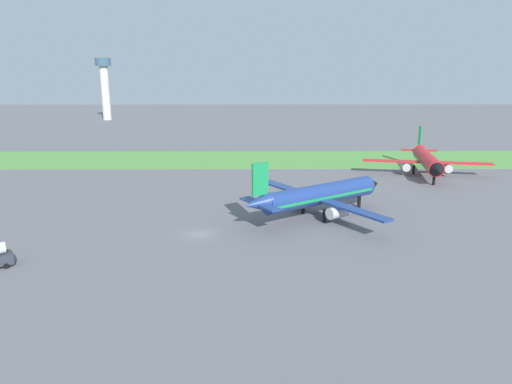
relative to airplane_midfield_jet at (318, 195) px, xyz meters
name	(u,v)px	position (x,y,z in m)	size (l,w,h in m)	color
ground_plane	(200,234)	(-19.93, -8.76, -4.00)	(600.00, 600.00, 0.00)	slate
grass_taxiway_strip	(224,159)	(-19.93, 55.79, -3.96)	(360.00, 28.00, 0.08)	#549342
airplane_midfield_jet	(318,195)	(0.00, 0.00, 0.00)	(27.38, 27.27, 11.11)	navy
airplane_parked_jet_far	(427,160)	(31.42, 33.68, -0.09)	(30.57, 30.13, 10.86)	red
control_tower	(105,83)	(-89.19, 172.47, 15.07)	(8.00, 8.00, 31.89)	silver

